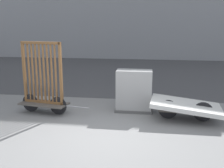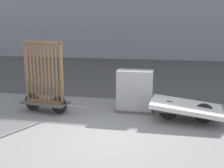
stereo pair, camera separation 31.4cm
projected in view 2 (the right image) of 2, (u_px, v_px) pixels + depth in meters
The scene contains 5 objects.
ground_plane at pixel (100, 137), 5.93m from camera, with size 60.00×60.00×0.00m, color slate.
road_strip at pixel (136, 72), 13.97m from camera, with size 56.00×10.47×0.01m.
bike_cart_with_bedframe at pixel (45, 88), 7.50m from camera, with size 2.11×0.78×2.04m.
bike_cart_with_mattress at pixel (186, 107), 6.86m from camera, with size 2.35×1.25×0.54m.
utility_cabinet at pixel (135, 93), 7.59m from camera, with size 1.08×0.55×1.22m.
Camera 2 is at (1.29, -5.36, 2.50)m, focal length 42.00 mm.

